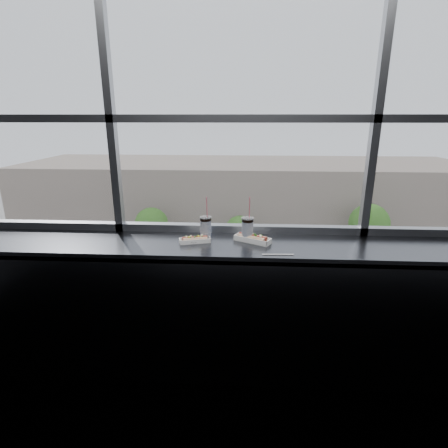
# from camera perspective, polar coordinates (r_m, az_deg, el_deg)

# --- Properties ---
(wall_back_lower) EXTENTS (6.00, 0.00, 6.00)m
(wall_back_lower) POSITION_cam_1_polar(r_m,az_deg,el_deg) (3.11, 2.37, -10.92)
(wall_back_lower) COLOR black
(wall_back_lower) RESTS_ON ground
(window_glass) EXTENTS (6.00, 0.00, 6.00)m
(window_glass) POSITION_cam_1_polar(r_m,az_deg,el_deg) (2.78, 2.86, 23.02)
(window_glass) COLOR silver
(window_glass) RESTS_ON ground
(window_mullions) EXTENTS (6.00, 0.08, 2.40)m
(window_mullions) POSITION_cam_1_polar(r_m,az_deg,el_deg) (2.76, 2.85, 23.06)
(window_mullions) COLOR gray
(window_mullions) RESTS_ON ground
(counter) EXTENTS (6.00, 0.55, 0.06)m
(counter) POSITION_cam_1_polar(r_m,az_deg,el_deg) (2.65, 2.39, -3.77)
(counter) COLOR #4C4E55
(counter) RESTS_ON ground
(counter_fascia) EXTENTS (6.00, 0.04, 1.04)m
(counter_fascia) POSITION_cam_1_polar(r_m,az_deg,el_deg) (2.66, 2.13, -16.30)
(counter_fascia) COLOR #4C4E55
(counter_fascia) RESTS_ON ground
(hotdog_tray_left) EXTENTS (0.25, 0.14, 0.06)m
(hotdog_tray_left) POSITION_cam_1_polar(r_m,az_deg,el_deg) (2.65, -4.77, -2.54)
(hotdog_tray_left) COLOR white
(hotdog_tray_left) RESTS_ON counter
(hotdog_tray_right) EXTENTS (0.29, 0.22, 0.07)m
(hotdog_tray_right) POSITION_cam_1_polar(r_m,az_deg,el_deg) (2.66, 4.68, -2.35)
(hotdog_tray_right) COLOR white
(hotdog_tray_right) RESTS_ON counter
(soda_cup_left) EXTENTS (0.09, 0.09, 0.34)m
(soda_cup_left) POSITION_cam_1_polar(r_m,az_deg,el_deg) (2.70, -3.00, -0.45)
(soda_cup_left) COLOR white
(soda_cup_left) RESTS_ON counter
(soda_cup_right) EXTENTS (0.10, 0.10, 0.35)m
(soda_cup_right) POSITION_cam_1_polar(r_m,az_deg,el_deg) (2.66, 3.85, -0.67)
(soda_cup_right) COLOR white
(soda_cup_right) RESTS_ON counter
(loose_straw) EXTENTS (0.22, 0.02, 0.01)m
(loose_straw) POSITION_cam_1_polar(r_m,az_deg,el_deg) (2.44, 8.79, -4.94)
(loose_straw) COLOR white
(loose_straw) RESTS_ON counter
(wrapper) EXTENTS (0.11, 0.08, 0.03)m
(wrapper) POSITION_cam_1_polar(r_m,az_deg,el_deg) (2.66, -5.30, -2.77)
(wrapper) COLOR silver
(wrapper) RESTS_ON counter
(plaza_ground) EXTENTS (120.00, 120.00, 0.00)m
(plaza_ground) POSITION_cam_1_polar(r_m,az_deg,el_deg) (48.04, 3.24, 1.40)
(plaza_ground) COLOR gray
(plaza_ground) RESTS_ON ground
(street_asphalt) EXTENTS (80.00, 10.00, 0.06)m
(street_asphalt) POSITION_cam_1_polar(r_m,az_deg,el_deg) (26.19, 2.96, -12.59)
(street_asphalt) COLOR black
(street_asphalt) RESTS_ON plaza_ground
(far_sidewalk) EXTENTS (80.00, 6.00, 0.04)m
(far_sidewalk) POSITION_cam_1_polar(r_m,az_deg,el_deg) (33.38, 3.10, -5.79)
(far_sidewalk) COLOR gray
(far_sidewalk) RESTS_ON plaza_ground
(far_building) EXTENTS (50.00, 14.00, 8.00)m
(far_building) POSITION_cam_1_polar(r_m,az_deg,el_deg) (41.73, 3.29, 4.65)
(far_building) COLOR gray
(far_building) RESTS_ON plaza_ground
(car_near_b) EXTENTS (3.01, 5.95, 1.91)m
(car_near_b) POSITION_cam_1_polar(r_m,az_deg,el_deg) (23.23, -14.21, -14.54)
(car_near_b) COLOR black
(car_near_b) RESTS_ON street_asphalt
(car_near_d) EXTENTS (2.81, 6.39, 2.11)m
(car_near_d) POSITION_cam_1_polar(r_m,az_deg,el_deg) (22.96, 18.26, -15.03)
(car_near_d) COLOR silver
(car_near_d) RESTS_ON street_asphalt
(car_near_c) EXTENTS (3.14, 6.32, 2.03)m
(car_near_c) POSITION_cam_1_polar(r_m,az_deg,el_deg) (22.23, 2.64, -15.36)
(car_near_c) COLOR red
(car_near_c) RESTS_ON street_asphalt
(car_far_c) EXTENTS (3.32, 6.52, 2.09)m
(car_far_c) POSITION_cam_1_polar(r_m,az_deg,el_deg) (31.19, 23.42, -6.81)
(car_far_c) COLOR #C0B6A1
(car_far_c) RESTS_ON street_asphalt
(car_far_a) EXTENTS (3.35, 6.85, 2.21)m
(car_far_a) POSITION_cam_1_polar(r_m,az_deg,el_deg) (31.52, -18.82, -5.91)
(car_far_a) COLOR black
(car_far_a) RESTS_ON street_asphalt
(car_near_a) EXTENTS (2.78, 6.20, 2.04)m
(car_near_a) POSITION_cam_1_polar(r_m,az_deg,el_deg) (25.44, -26.94, -12.88)
(car_near_a) COLOR #A0A0A0
(car_near_a) RESTS_ON street_asphalt
(car_far_b) EXTENTS (2.90, 6.52, 2.14)m
(car_far_b) POSITION_cam_1_polar(r_m,az_deg,el_deg) (29.31, 6.29, -6.88)
(car_far_b) COLOR #64200C
(car_far_b) RESTS_ON street_asphalt
(pedestrian_a) EXTENTS (0.70, 0.93, 2.10)m
(pedestrian_a) POSITION_cam_1_polar(r_m,az_deg,el_deg) (33.71, -6.13, -3.67)
(pedestrian_a) COLOR #66605B
(pedestrian_a) RESTS_ON far_sidewalk
(pedestrian_b) EXTENTS (0.67, 0.90, 2.02)m
(pedestrian_b) POSITION_cam_1_polar(r_m,az_deg,el_deg) (32.73, 2.77, -4.31)
(pedestrian_b) COLOR #66605B
(pedestrian_b) RESTS_ON far_sidewalk
(tree_left) EXTENTS (3.16, 3.16, 4.94)m
(tree_left) POSITION_cam_1_polar(r_m,az_deg,el_deg) (33.37, -11.75, -0.06)
(tree_left) COLOR #47382B
(tree_left) RESTS_ON far_sidewalk
(tree_center) EXTENTS (2.75, 2.75, 4.30)m
(tree_center) POSITION_cam_1_polar(r_m,az_deg,el_deg) (32.37, 2.56, -1.05)
(tree_center) COLOR #47382B
(tree_center) RESTS_ON far_sidewalk
(tree_right) EXTENTS (3.58, 3.58, 5.60)m
(tree_right) POSITION_cam_1_polar(r_m,az_deg,el_deg) (34.02, 22.59, 0.08)
(tree_right) COLOR #47382B
(tree_right) RESTS_ON far_sidewalk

